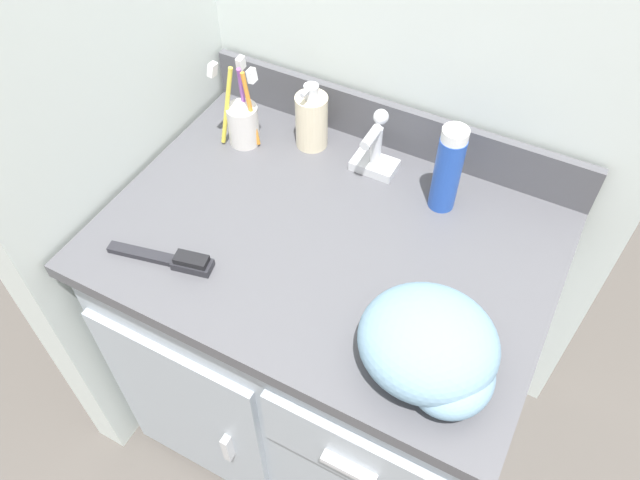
{
  "coord_description": "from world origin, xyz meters",
  "views": [
    {
      "loc": [
        0.34,
        -0.67,
        1.6
      ],
      "look_at": [
        0.0,
        -0.03,
        0.75
      ],
      "focal_mm": 35.0,
      "sensor_mm": 36.0,
      "label": 1
    }
  ],
  "objects_px": {
    "shaving_cream_can": "(448,170)",
    "hairbrush": "(175,260)",
    "soap_dispenser": "(312,120)",
    "hand_towel": "(433,349)",
    "toothbrush_cup": "(243,121)"
  },
  "relations": [
    {
      "from": "soap_dispenser",
      "to": "hand_towel",
      "type": "xyz_separation_m",
      "value": [
        0.41,
        -0.38,
        -0.01
      ]
    },
    {
      "from": "toothbrush_cup",
      "to": "shaving_cream_can",
      "type": "xyz_separation_m",
      "value": [
        0.43,
        0.02,
        0.04
      ]
    },
    {
      "from": "soap_dispenser",
      "to": "hand_towel",
      "type": "bearing_deg",
      "value": -42.76
    },
    {
      "from": "hand_towel",
      "to": "toothbrush_cup",
      "type": "bearing_deg",
      "value": 149.27
    },
    {
      "from": "hairbrush",
      "to": "shaving_cream_can",
      "type": "bearing_deg",
      "value": 32.17
    },
    {
      "from": "soap_dispenser",
      "to": "shaving_cream_can",
      "type": "height_order",
      "value": "shaving_cream_can"
    },
    {
      "from": "hairbrush",
      "to": "soap_dispenser",
      "type": "bearing_deg",
      "value": 69.01
    },
    {
      "from": "soap_dispenser",
      "to": "hairbrush",
      "type": "relative_size",
      "value": 0.76
    },
    {
      "from": "toothbrush_cup",
      "to": "soap_dispenser",
      "type": "bearing_deg",
      "value": 24.83
    },
    {
      "from": "toothbrush_cup",
      "to": "hand_towel",
      "type": "bearing_deg",
      "value": -30.73
    },
    {
      "from": "toothbrush_cup",
      "to": "shaving_cream_can",
      "type": "height_order",
      "value": "toothbrush_cup"
    },
    {
      "from": "toothbrush_cup",
      "to": "soap_dispenser",
      "type": "xyz_separation_m",
      "value": [
        0.13,
        0.06,
        0.01
      ]
    },
    {
      "from": "soap_dispenser",
      "to": "toothbrush_cup",
      "type": "bearing_deg",
      "value": -155.17
    },
    {
      "from": "shaving_cream_can",
      "to": "toothbrush_cup",
      "type": "bearing_deg",
      "value": -177.42
    },
    {
      "from": "shaving_cream_can",
      "to": "hairbrush",
      "type": "distance_m",
      "value": 0.52
    }
  ]
}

